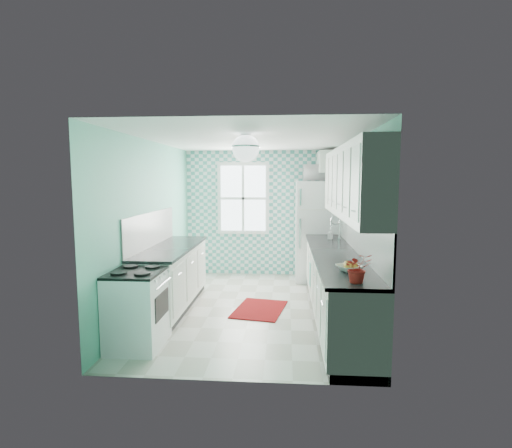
# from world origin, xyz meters

# --- Properties ---
(floor) EXTENTS (3.00, 4.40, 0.02)m
(floor) POSITION_xyz_m (0.00, 0.00, -0.01)
(floor) COLOR beige
(floor) RESTS_ON ground
(ceiling) EXTENTS (3.00, 4.40, 0.02)m
(ceiling) POSITION_xyz_m (0.00, 0.00, 2.51)
(ceiling) COLOR white
(ceiling) RESTS_ON wall_back
(wall_back) EXTENTS (3.00, 0.02, 2.50)m
(wall_back) POSITION_xyz_m (0.00, 2.21, 1.25)
(wall_back) COLOR #66C8AB
(wall_back) RESTS_ON floor
(wall_front) EXTENTS (3.00, 0.02, 2.50)m
(wall_front) POSITION_xyz_m (0.00, -2.21, 1.25)
(wall_front) COLOR #66C8AB
(wall_front) RESTS_ON floor
(wall_left) EXTENTS (0.02, 4.40, 2.50)m
(wall_left) POSITION_xyz_m (-1.51, 0.00, 1.25)
(wall_left) COLOR #66C8AB
(wall_left) RESTS_ON floor
(wall_right) EXTENTS (0.02, 4.40, 2.50)m
(wall_right) POSITION_xyz_m (1.51, 0.00, 1.25)
(wall_right) COLOR #66C8AB
(wall_right) RESTS_ON floor
(accent_wall) EXTENTS (3.00, 0.01, 2.50)m
(accent_wall) POSITION_xyz_m (0.00, 2.19, 1.25)
(accent_wall) COLOR teal
(accent_wall) RESTS_ON wall_back
(window) EXTENTS (1.04, 0.05, 1.44)m
(window) POSITION_xyz_m (-0.35, 2.16, 1.55)
(window) COLOR white
(window) RESTS_ON wall_back
(backsplash_right) EXTENTS (0.02, 3.60, 0.51)m
(backsplash_right) POSITION_xyz_m (1.49, -0.40, 1.20)
(backsplash_right) COLOR white
(backsplash_right) RESTS_ON wall_right
(backsplash_left) EXTENTS (0.02, 2.15, 0.51)m
(backsplash_left) POSITION_xyz_m (-1.49, -0.07, 1.20)
(backsplash_left) COLOR white
(backsplash_left) RESTS_ON wall_left
(upper_cabinets_right) EXTENTS (0.33, 3.20, 0.90)m
(upper_cabinets_right) POSITION_xyz_m (1.33, -0.60, 1.90)
(upper_cabinets_right) COLOR white
(upper_cabinets_right) RESTS_ON wall_right
(upper_cabinet_fridge) EXTENTS (0.40, 0.74, 0.40)m
(upper_cabinet_fridge) POSITION_xyz_m (1.30, 1.83, 2.25)
(upper_cabinet_fridge) COLOR white
(upper_cabinet_fridge) RESTS_ON wall_right
(ceiling_light) EXTENTS (0.34, 0.34, 0.35)m
(ceiling_light) POSITION_xyz_m (0.00, -0.80, 2.32)
(ceiling_light) COLOR silver
(ceiling_light) RESTS_ON ceiling
(base_cabinets_right) EXTENTS (0.60, 3.60, 0.90)m
(base_cabinets_right) POSITION_xyz_m (1.20, -0.40, 0.45)
(base_cabinets_right) COLOR white
(base_cabinets_right) RESTS_ON floor
(countertop_right) EXTENTS (0.63, 3.60, 0.04)m
(countertop_right) POSITION_xyz_m (1.19, -0.40, 0.92)
(countertop_right) COLOR black
(countertop_right) RESTS_ON base_cabinets_right
(base_cabinets_left) EXTENTS (0.60, 2.15, 0.90)m
(base_cabinets_left) POSITION_xyz_m (-1.20, -0.07, 0.45)
(base_cabinets_left) COLOR white
(base_cabinets_left) RESTS_ON floor
(countertop_left) EXTENTS (0.63, 2.15, 0.04)m
(countertop_left) POSITION_xyz_m (-1.19, -0.07, 0.92)
(countertop_left) COLOR black
(countertop_left) RESTS_ON base_cabinets_left
(fridge) EXTENTS (0.83, 0.82, 1.90)m
(fridge) POSITION_xyz_m (1.11, 1.81, 0.95)
(fridge) COLOR white
(fridge) RESTS_ON floor
(stove) EXTENTS (0.58, 0.73, 0.88)m
(stove) POSITION_xyz_m (-1.20, -1.46, 0.46)
(stove) COLOR white
(stove) RESTS_ON floor
(sink) EXTENTS (0.52, 0.44, 0.53)m
(sink) POSITION_xyz_m (1.20, 0.75, 0.93)
(sink) COLOR silver
(sink) RESTS_ON countertop_right
(rug) EXTENTS (0.84, 1.08, 0.02)m
(rug) POSITION_xyz_m (0.13, -0.07, 0.01)
(rug) COLOR #730B05
(rug) RESTS_ON floor
(dish_towel) EXTENTS (0.06, 0.23, 0.34)m
(dish_towel) POSITION_xyz_m (0.89, 0.24, 0.48)
(dish_towel) COLOR teal
(dish_towel) RESTS_ON base_cabinets_right
(fruit_bowl) EXTENTS (0.35, 0.35, 0.07)m
(fruit_bowl) POSITION_xyz_m (1.20, -1.49, 0.97)
(fruit_bowl) COLOR white
(fruit_bowl) RESTS_ON countertop_right
(potted_plant) EXTENTS (0.30, 0.27, 0.29)m
(potted_plant) POSITION_xyz_m (1.20, -1.99, 1.09)
(potted_plant) COLOR #A20D24
(potted_plant) RESTS_ON countertop_right
(soap_bottle) EXTENTS (0.10, 0.10, 0.17)m
(soap_bottle) POSITION_xyz_m (1.25, 0.84, 1.02)
(soap_bottle) COLOR #8BACB4
(soap_bottle) RESTS_ON countertop_right
(microwave) EXTENTS (0.56, 0.39, 0.31)m
(microwave) POSITION_xyz_m (1.11, 1.81, 2.05)
(microwave) COLOR white
(microwave) RESTS_ON fridge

